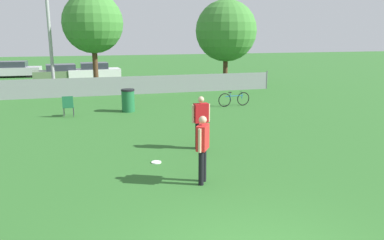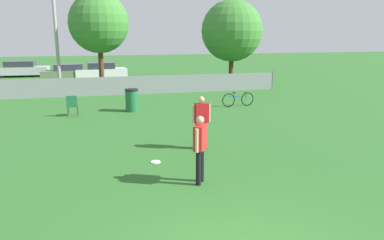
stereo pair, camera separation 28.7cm
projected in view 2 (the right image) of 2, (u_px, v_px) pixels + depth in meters
fence_backline at (134, 85)px, 22.55m from camera, size 18.29×0.07×1.21m
light_pole at (54, 4)px, 21.73m from camera, size 0.90×0.36×9.04m
tree_near_pole at (99, 23)px, 23.14m from camera, size 3.71×3.71×6.09m
tree_far_right at (232, 31)px, 25.29m from camera, size 4.14×4.14×5.85m
player_defender_red at (201, 119)px, 11.79m from camera, size 0.61×0.26×1.70m
player_thrower_red at (200, 145)px, 9.04m from camera, size 0.43×0.53×1.70m
frisbee_disc at (156, 162)px, 10.74m from camera, size 0.29×0.29×0.03m
folding_chair_sideline at (72, 105)px, 16.60m from camera, size 0.46×0.47×0.94m
bicycle_sideline at (238, 99)px, 18.89m from camera, size 1.74×0.44×0.74m
trash_bin at (132, 100)px, 17.66m from camera, size 0.63×0.63×1.07m
parked_car_silver at (21, 69)px, 31.82m from camera, size 4.58×1.84×1.33m
parked_car_olive at (68, 72)px, 29.15m from camera, size 4.26×2.21×1.29m
parked_car_white at (101, 71)px, 29.80m from camera, size 4.07×1.97×1.36m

